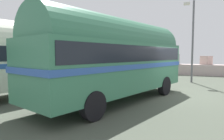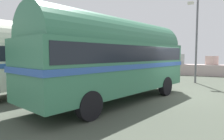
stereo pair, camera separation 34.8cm
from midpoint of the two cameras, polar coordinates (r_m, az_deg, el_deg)
name	(u,v)px [view 2 (the right image)]	position (r m, az deg, el deg)	size (l,w,h in m)	color
ground	(175,96)	(10.64, 18.50, -7.16)	(32.00, 26.00, 0.02)	#474E41
breakwater	(195,68)	(22.23, 23.21, 0.51)	(31.36, 2.20, 2.45)	#B7A3A0
vintage_coach	(116,56)	(8.84, 2.38, 4.06)	(4.55, 8.91, 3.70)	black
second_coach	(33,56)	(11.14, -21.02, 3.85)	(4.49, 8.91, 3.70)	black
lamp_post	(196,36)	(16.05, 23.57, 8.86)	(0.80, 0.59, 6.08)	#5B5B60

